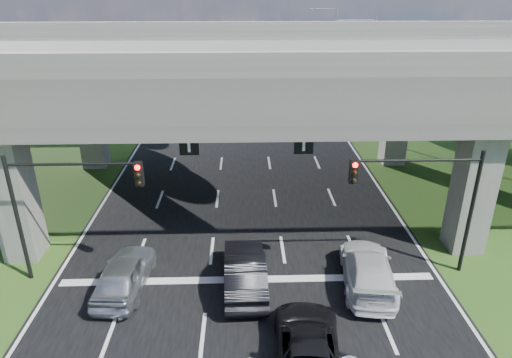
{
  "coord_description": "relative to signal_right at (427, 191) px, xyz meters",
  "views": [
    {
      "loc": [
        -0.16,
        -13.78,
        12.58
      ],
      "look_at": [
        0.52,
        8.67,
        2.79
      ],
      "focal_mm": 32.0,
      "sensor_mm": 36.0,
      "label": 1
    }
  ],
  "objects": [
    {
      "name": "ground",
      "position": [
        -7.82,
        -3.94,
        -4.19
      ],
      "size": [
        160.0,
        160.0,
        0.0
      ],
      "primitive_type": "plane",
      "color": "#264817",
      "rests_on": "ground"
    },
    {
      "name": "road",
      "position": [
        -7.82,
        6.06,
        -4.17
      ],
      "size": [
        18.0,
        120.0,
        0.03
      ],
      "primitive_type": "cube",
      "color": "black",
      "rests_on": "ground"
    },
    {
      "name": "overpass",
      "position": [
        -7.82,
        8.06,
        3.73
      ],
      "size": [
        80.0,
        15.0,
        10.0
      ],
      "color": "#3E3B39",
      "rests_on": "ground"
    },
    {
      "name": "signal_right",
      "position": [
        0.0,
        0.0,
        0.0
      ],
      "size": [
        5.76,
        0.54,
        6.0
      ],
      "color": "black",
      "rests_on": "ground"
    },
    {
      "name": "signal_left",
      "position": [
        -15.65,
        0.0,
        0.0
      ],
      "size": [
        5.76,
        0.54,
        6.0
      ],
      "color": "black",
      "rests_on": "ground"
    },
    {
      "name": "streetlight_far",
      "position": [
        2.27,
        20.06,
        1.66
      ],
      "size": [
        3.38,
        0.25,
        10.0
      ],
      "color": "gray",
      "rests_on": "ground"
    },
    {
      "name": "streetlight_beyond",
      "position": [
        2.27,
        36.06,
        1.66
      ],
      "size": [
        3.38,
        0.25,
        10.0
      ],
      "color": "gray",
      "rests_on": "ground"
    },
    {
      "name": "tree_left_near",
      "position": [
        -21.78,
        22.06,
        0.63
      ],
      "size": [
        4.5,
        4.5,
        7.8
      ],
      "color": "black",
      "rests_on": "ground"
    },
    {
      "name": "tree_left_mid",
      "position": [
        -24.78,
        30.06,
        -0.01
      ],
      "size": [
        3.91,
        3.9,
        6.76
      ],
      "color": "black",
      "rests_on": "ground"
    },
    {
      "name": "tree_left_far",
      "position": [
        -20.78,
        38.06,
        0.95
      ],
      "size": [
        4.8,
        4.8,
        8.32
      ],
      "color": "black",
      "rests_on": "ground"
    },
    {
      "name": "tree_right_near",
      "position": [
        5.22,
        24.06,
        0.31
      ],
      "size": [
        4.2,
        4.2,
        7.28
      ],
      "color": "black",
      "rests_on": "ground"
    },
    {
      "name": "tree_right_mid",
      "position": [
        8.22,
        32.06,
        -0.01
      ],
      "size": [
        3.91,
        3.9,
        6.76
      ],
      "color": "black",
      "rests_on": "ground"
    },
    {
      "name": "tree_right_far",
      "position": [
        4.22,
        40.06,
        0.63
      ],
      "size": [
        4.5,
        4.5,
        7.8
      ],
      "color": "black",
      "rests_on": "ground"
    },
    {
      "name": "car_silver",
      "position": [
        -13.22,
        -0.94,
        -3.35
      ],
      "size": [
        2.23,
        4.84,
        1.61
      ],
      "primitive_type": "imported",
      "rotation": [
        0.0,
        0.0,
        3.07
      ],
      "color": "#B9BCC2",
      "rests_on": "road"
    },
    {
      "name": "car_dark",
      "position": [
        -7.96,
        -0.94,
        -3.32
      ],
      "size": [
        1.92,
        5.15,
        1.68
      ],
      "primitive_type": "imported",
      "rotation": [
        0.0,
        0.0,
        3.17
      ],
      "color": "black",
      "rests_on": "road"
    },
    {
      "name": "car_white",
      "position": [
        -2.51,
        -0.94,
        -3.38
      ],
      "size": [
        2.85,
        5.61,
        1.56
      ],
      "primitive_type": "imported",
      "rotation": [
        0.0,
        0.0,
        3.01
      ],
      "color": "silver",
      "rests_on": "road"
    },
    {
      "name": "car_trailing",
      "position": [
        -5.79,
        -5.34,
        -3.45
      ],
      "size": [
        2.72,
        5.23,
        1.41
      ],
      "primitive_type": "imported",
      "rotation": [
        0.0,
        0.0,
        3.06
      ],
      "color": "black",
      "rests_on": "road"
    }
  ]
}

